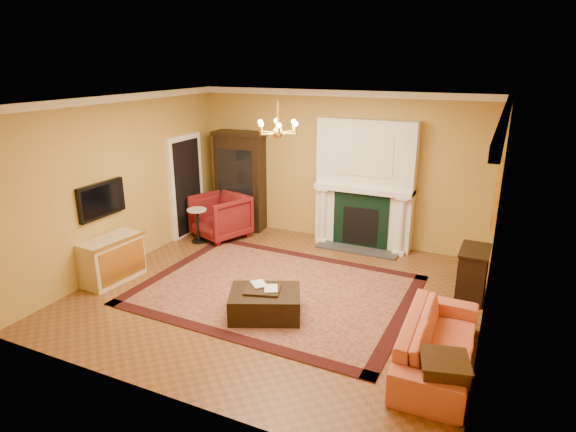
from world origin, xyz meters
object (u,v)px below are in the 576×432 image
Objects in this scene: pedestal_table at (198,223)px; coral_sofa at (439,336)px; end_table at (442,382)px; wingback_armchair at (220,214)px; leather_ottoman at (265,303)px; console_table at (472,274)px; china_cabinet at (241,183)px; commode at (112,259)px.

coral_sofa reaches higher than pedestal_table.
end_table is at bearing -168.76° from coral_sofa.
wingback_armchair is at bearing 59.06° from pedestal_table.
leather_ottoman is (-2.58, 0.86, -0.07)m from end_table.
end_table is at bearing -12.43° from wingback_armchair.
wingback_armchair is 0.49× the size of coral_sofa.
wingback_armchair is 1.00× the size of leather_ottoman.
console_table reaches higher than leather_ottoman.
end_table is at bearing -44.96° from china_cabinet.
pedestal_table is at bearing 117.47° from leather_ottoman.
china_cabinet is 0.99× the size of coral_sofa.
console_table reaches higher than commode.
pedestal_table is at bearing 150.49° from end_table.
wingback_armchair is at bearing -102.49° from china_cabinet.
end_table is at bearing -3.92° from commode.
console_table is (0.06, 2.73, 0.12)m from end_table.
leather_ottoman is at bearing -25.00° from wingback_armchair.
coral_sofa is (5.04, -2.23, -0.01)m from pedestal_table.
pedestal_table is 0.69× the size of commode.
commode is at bearing -160.07° from console_table.
pedestal_table is 5.26m from console_table.
end_table is (4.93, -3.38, -0.23)m from wingback_armchair.
china_cabinet is 0.88m from wingback_armchair.
wingback_armchair is at bearing 83.27° from commode.
china_cabinet is 4.01m from leather_ottoman.
leather_ottoman is at bearing -38.49° from pedestal_table.
console_table is (0.21, 2.02, -0.01)m from coral_sofa.
commode is at bearing -97.08° from pedestal_table.
wingback_armchair is 1.43× the size of pedestal_table.
coral_sofa is at bearing 3.43° from commode.
wingback_armchair reaches higher than console_table.
wingback_armchair reaches higher than coral_sofa.
china_cabinet is at bearing 53.28° from coral_sofa.
china_cabinet reaches higher than console_table.
pedestal_table is at bearing 178.85° from console_table.
coral_sofa is 2.03m from console_table.
wingback_armchair is (-0.10, -0.71, -0.51)m from china_cabinet.
pedestal_table is (-0.26, -0.44, -0.09)m from wingback_armchair.
end_table is at bearing -29.51° from pedestal_table.
coral_sofa is at bearing -40.55° from china_cabinet.
commode is 1.88× the size of end_table.
end_table reaches higher than leather_ottoman.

